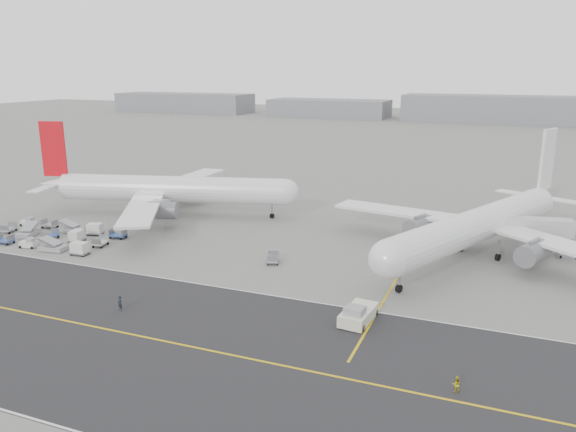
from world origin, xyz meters
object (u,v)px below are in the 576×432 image
at_px(airliner_b, 481,224).
at_px(ground_crew_a, 120,303).
at_px(airliner_a, 166,189).
at_px(jet_bridge, 522,228).
at_px(ground_crew_b, 456,384).
at_px(pushback_tug, 358,314).

distance_m(airliner_b, ground_crew_a, 54.07).
relative_size(airliner_a, ground_crew_a, 27.31).
bearing_deg(airliner_b, airliner_a, -159.11).
relative_size(jet_bridge, ground_crew_b, 10.29).
relative_size(pushback_tug, jet_bridge, 0.50).
relative_size(airliner_a, pushback_tug, 6.38).
xyz_separation_m(airliner_a, pushback_tug, (48.01, -33.34, -4.33)).
relative_size(pushback_tug, ground_crew_b, 5.15).
height_order(airliner_b, ground_crew_a, airliner_b).
xyz_separation_m(pushback_tug, ground_crew_b, (12.01, -10.83, -0.15)).
bearing_deg(airliner_a, jet_bridge, -104.58).
xyz_separation_m(airliner_b, jet_bridge, (6.05, 3.80, -1.01)).
bearing_deg(airliner_a, ground_crew_b, -141.04).
bearing_deg(pushback_tug, airliner_a, 150.77).
bearing_deg(ground_crew_b, ground_crew_a, -21.12).
bearing_deg(ground_crew_a, jet_bridge, 60.34).
xyz_separation_m(pushback_tug, jet_bridge, (17.42, 33.46, 3.28)).
bearing_deg(jet_bridge, ground_crew_a, -147.18).
relative_size(airliner_b, pushback_tug, 6.09).
height_order(airliner_a, airliner_b, airliner_a).
bearing_deg(jet_bridge, airliner_a, 170.54).
height_order(pushback_tug, ground_crew_b, pushback_tug).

